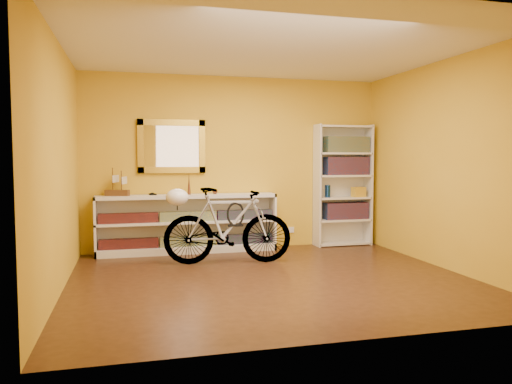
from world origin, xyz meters
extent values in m
cube|color=#311A0D|center=(0.00, 0.00, -0.01)|extent=(4.50, 4.00, 0.01)
cube|color=silver|center=(0.00, 0.00, 2.60)|extent=(4.50, 4.00, 0.01)
cube|color=gold|center=(0.00, 2.00, 1.30)|extent=(4.50, 0.01, 2.60)
cube|color=gold|center=(-2.25, 0.00, 1.30)|extent=(0.01, 4.00, 2.60)
cube|color=gold|center=(2.25, 0.00, 1.30)|extent=(0.01, 4.00, 2.60)
cube|color=olive|center=(-0.95, 1.97, 1.55)|extent=(0.98, 0.06, 0.78)
cube|color=silver|center=(0.90, 1.99, 0.25)|extent=(0.09, 0.02, 0.09)
cube|color=black|center=(-0.74, 1.79, 0.17)|extent=(2.50, 0.13, 0.14)
cube|color=navy|center=(-0.74, 1.79, 0.54)|extent=(2.50, 0.13, 0.14)
imported|color=black|center=(-1.24, 1.81, 0.85)|extent=(0.00, 0.00, 0.00)
cone|color=brown|center=(-0.72, 1.81, 1.01)|extent=(0.05, 0.05, 0.31)
sphere|color=brown|center=(-0.34, 1.81, 0.89)|extent=(0.08, 0.08, 0.08)
cube|color=maroon|center=(1.76, 1.84, 0.55)|extent=(0.70, 0.22, 0.26)
cube|color=maroon|center=(1.76, 1.84, 1.25)|extent=(0.70, 0.22, 0.28)
cube|color=#1C5662|center=(1.76, 1.84, 1.59)|extent=(0.70, 0.22, 0.25)
cylinder|color=navy|center=(1.44, 1.82, 0.86)|extent=(0.09, 0.09, 0.19)
cube|color=maroon|center=(1.51, 1.87, 1.56)|extent=(0.20, 0.20, 0.20)
cube|color=gold|center=(1.96, 1.80, 0.84)|extent=(0.21, 0.15, 0.16)
imported|color=silver|center=(-0.32, 0.93, 0.50)|extent=(0.63, 1.74, 1.00)
ellipsoid|color=white|center=(-0.97, 1.00, 0.88)|extent=(0.29, 0.28, 0.22)
torus|color=black|center=(-0.22, 0.92, 0.65)|extent=(0.23, 0.03, 0.23)
camera|label=1|loc=(-1.54, -5.36, 1.39)|focal=34.69mm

